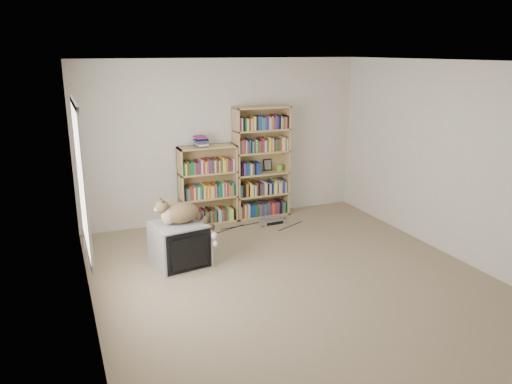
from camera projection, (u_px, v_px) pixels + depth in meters
name	position (u px, v px, depth m)	size (l,w,h in m)	color
floor	(293.00, 280.00, 5.89)	(4.50, 5.00, 0.01)	tan
wall_back	(224.00, 141.00, 7.77)	(4.50, 0.02, 2.50)	silver
wall_front	(464.00, 263.00, 3.32)	(4.50, 0.02, 2.50)	silver
wall_left	(83.00, 199.00, 4.72)	(0.02, 5.00, 2.50)	silver
wall_right	(454.00, 161.00, 6.36)	(0.02, 5.00, 2.50)	silver
ceiling	(298.00, 61.00, 5.20)	(4.50, 5.00, 0.02)	white
window	(81.00, 179.00, 4.86)	(0.02, 1.22, 1.52)	white
crt_tv	(180.00, 244.00, 6.23)	(0.72, 0.67, 0.55)	#9D9EA0
cat	(185.00, 216.00, 6.13)	(0.71, 0.51, 0.57)	#3D2B19
bookcase_tall	(261.00, 165.00, 7.96)	(0.89, 0.30, 1.77)	tan
bookcase_short	(208.00, 188.00, 7.72)	(0.88, 0.30, 1.21)	tan
book_stack	(201.00, 142.00, 7.46)	(0.19, 0.25, 0.16)	red
green_mug	(279.00, 168.00, 8.08)	(0.10, 0.10, 0.11)	#68B834
framed_print	(267.00, 165.00, 8.09)	(0.14, 0.01, 0.19)	black
dvd_player	(272.00, 221.00, 7.80)	(0.33, 0.24, 0.08)	#BDBDC2
wall_outlet	(84.00, 244.00, 6.11)	(0.01, 0.08, 0.13)	silver
floor_cables	(263.00, 229.00, 7.55)	(1.20, 0.70, 0.01)	black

